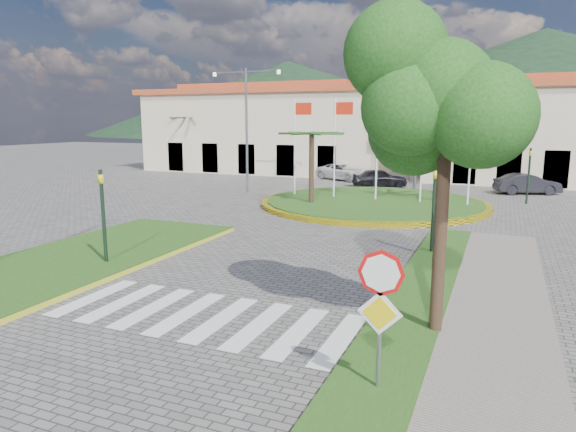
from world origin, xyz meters
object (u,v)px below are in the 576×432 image
at_px(roundabout_island, 373,202).
at_px(deciduous_tree, 448,99).
at_px(stop_sign, 380,299).
at_px(white_van, 344,172).
at_px(car_dark_b, 527,184).
at_px(car_dark_a, 380,178).

bearing_deg(roundabout_island, deciduous_tree, -72.09).
xyz_separation_m(stop_sign, white_van, (-10.06, 31.44, -1.14)).
xyz_separation_m(deciduous_tree, car_dark_b, (2.65, 25.35, -4.51)).
xyz_separation_m(roundabout_island, deciduous_tree, (5.50, -17.00, 5.01)).
distance_m(deciduous_tree, car_dark_b, 25.88).
distance_m(stop_sign, white_van, 33.03).
xyz_separation_m(deciduous_tree, white_van, (-10.66, 28.40, -4.52)).
bearing_deg(car_dark_b, white_van, 56.39).
bearing_deg(car_dark_b, deciduous_tree, 153.35).
xyz_separation_m(stop_sign, car_dark_b, (3.25, 28.38, -1.13)).
height_order(deciduous_tree, car_dark_b, deciduous_tree).
bearing_deg(deciduous_tree, car_dark_b, 84.03).
height_order(roundabout_island, car_dark_a, roundabout_island).
relative_size(roundabout_island, white_van, 2.70).
xyz_separation_m(white_van, car_dark_b, (13.31, -3.05, 0.01)).
distance_m(stop_sign, car_dark_a, 28.87).
distance_m(car_dark_a, car_dark_b, 9.65).
xyz_separation_m(roundabout_island, car_dark_a, (-1.50, 8.09, 0.49)).
height_order(stop_sign, car_dark_a, stop_sign).
distance_m(white_van, car_dark_a, 4.94).
bearing_deg(car_dark_b, roundabout_island, 115.02).
bearing_deg(deciduous_tree, roundabout_island, 107.91).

